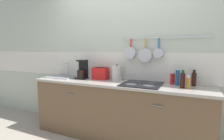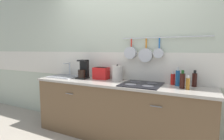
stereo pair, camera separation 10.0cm
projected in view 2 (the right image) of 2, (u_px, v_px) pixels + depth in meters
The scene contains 14 objects.
ground_plane at pixel (116, 139), 2.71m from camera, with size 12.00×12.00×0.00m, color #9E9384.
wall_back at pixel (125, 56), 2.85m from camera, with size 7.20×0.16×2.60m.
cabinet_base at pixel (116, 112), 2.66m from camera, with size 2.66×0.54×0.86m.
countertop at pixel (116, 84), 2.61m from camera, with size 2.70×0.56×0.03m.
sink_basin at pixel (65, 76), 3.15m from camera, with size 0.50×0.39×0.25m.
coffee_maker at pixel (83, 71), 2.93m from camera, with size 0.17×0.18×0.32m.
toaster at pixel (101, 73), 2.89m from camera, with size 0.26×0.16×0.20m.
kettle at pixel (117, 73), 2.75m from camera, with size 0.17×0.17×0.26m.
cooktop at pixel (141, 84), 2.43m from camera, with size 0.54×0.52×0.01m.
bottle_vinegar at pixel (173, 79), 2.43m from camera, with size 0.06×0.06×0.18m.
bottle_olive_oil at pixel (178, 78), 2.34m from camera, with size 0.05×0.05×0.26m.
bottle_sesame_oil at pixel (182, 80), 2.19m from camera, with size 0.06×0.06×0.23m.
bottle_dish_soap at pixel (188, 84), 2.13m from camera, with size 0.05×0.05×0.17m.
bottle_cooking_wine at pixel (195, 79), 2.31m from camera, with size 0.06×0.06×0.22m.
Camera 2 is at (1.11, -2.31, 1.38)m, focal length 28.00 mm.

